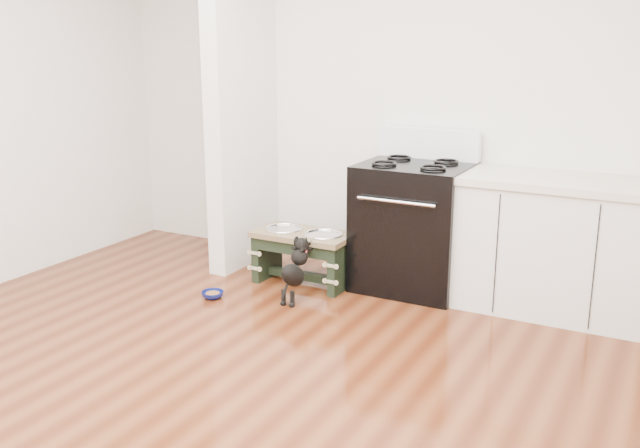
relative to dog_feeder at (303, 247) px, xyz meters
The scene contains 8 objects.
ground 1.93m from the dog_feeder, 75.05° to the right, with size 5.00×5.00×0.00m, color #461C0C.
room_shell 2.33m from the dog_feeder, 75.05° to the right, with size 5.00×5.00×5.00m.
partition_wall 1.29m from the dog_feeder, 159.59° to the left, with size 0.15×0.80×2.70m, color silver.
oven_range 0.83m from the dog_feeder, 22.80° to the left, with size 0.76×0.69×1.14m.
cabinet_run 1.76m from the dog_feeder, 10.87° to the left, with size 1.24×0.64×0.91m.
dog_feeder is the anchor object (origin of this frame).
puppy 0.36m from the dog_feeder, 68.85° to the right, with size 0.13×0.37×0.44m.
floor_bowl 0.75m from the dog_feeder, 126.19° to the right, with size 0.16×0.16×0.05m.
Camera 1 is at (1.99, -2.55, 1.81)m, focal length 40.00 mm.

